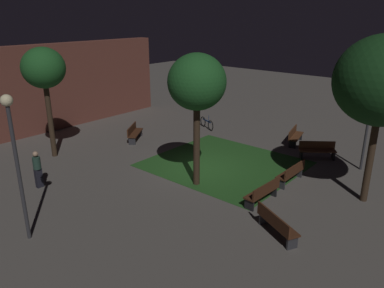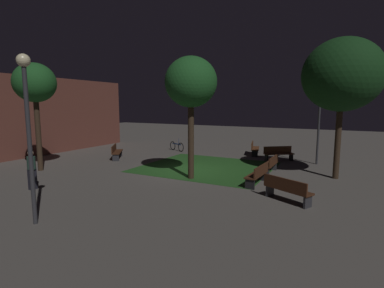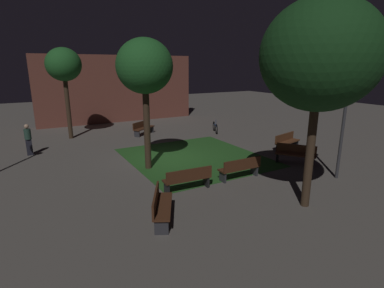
{
  "view_description": "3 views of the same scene",
  "coord_description": "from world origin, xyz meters",
  "px_view_note": "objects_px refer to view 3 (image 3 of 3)",
  "views": [
    {
      "loc": [
        -12.85,
        -10.13,
        7.0
      ],
      "look_at": [
        -0.48,
        0.39,
        1.28
      ],
      "focal_mm": 34.89,
      "sensor_mm": 36.0,
      "label": 1
    },
    {
      "loc": [
        -13.38,
        -7.01,
        3.45
      ],
      "look_at": [
        0.15,
        0.06,
        1.37
      ],
      "focal_mm": 27.47,
      "sensor_mm": 36.0,
      "label": 2
    },
    {
      "loc": [
        -6.06,
        -12.77,
        4.45
      ],
      "look_at": [
        0.64,
        -0.86,
        0.85
      ],
      "focal_mm": 27.93,
      "sensor_mm": 36.0,
      "label": 3
    }
  ],
  "objects_px": {
    "bench_front_left": "(240,168)",
    "bench_path_side": "(296,153)",
    "bench_back_row": "(188,178)",
    "bench_near_trees": "(160,205)",
    "tree_right_canopy": "(145,68)",
    "bench_front_right": "(287,141)",
    "lamp_post_near_wall": "(345,113)",
    "tree_tall_center": "(320,56)",
    "bench_by_lamp": "(143,127)",
    "tree_left_canopy": "(64,66)",
    "pedestrian": "(28,139)"
  },
  "relations": [
    {
      "from": "bench_front_left",
      "to": "bench_path_side",
      "type": "bearing_deg",
      "value": 5.34
    },
    {
      "from": "bench_back_row",
      "to": "bench_near_trees",
      "type": "relative_size",
      "value": 1.0
    },
    {
      "from": "bench_path_side",
      "to": "bench_near_trees",
      "type": "height_order",
      "value": "same"
    },
    {
      "from": "bench_near_trees",
      "to": "tree_right_canopy",
      "type": "relative_size",
      "value": 0.33
    },
    {
      "from": "bench_front_right",
      "to": "tree_right_canopy",
      "type": "xyz_separation_m",
      "value": [
        -7.66,
        0.84,
        3.89
      ]
    },
    {
      "from": "lamp_post_near_wall",
      "to": "tree_right_canopy",
      "type": "bearing_deg",
      "value": 141.83
    },
    {
      "from": "bench_front_right",
      "to": "tree_tall_center",
      "type": "height_order",
      "value": "tree_tall_center"
    },
    {
      "from": "bench_front_right",
      "to": "bench_near_trees",
      "type": "xyz_separation_m",
      "value": [
        -9.04,
        -3.71,
        0.0
      ]
    },
    {
      "from": "bench_by_lamp",
      "to": "lamp_post_near_wall",
      "type": "distance_m",
      "value": 12.32
    },
    {
      "from": "bench_path_side",
      "to": "tree_tall_center",
      "type": "relative_size",
      "value": 0.27
    },
    {
      "from": "bench_back_row",
      "to": "bench_front_left",
      "type": "height_order",
      "value": "same"
    },
    {
      "from": "bench_path_side",
      "to": "bench_front_right",
      "type": "distance_m",
      "value": 2.36
    },
    {
      "from": "tree_left_canopy",
      "to": "tree_tall_center",
      "type": "xyz_separation_m",
      "value": [
        5.3,
        -13.75,
        0.28
      ]
    },
    {
      "from": "bench_by_lamp",
      "to": "pedestrian",
      "type": "height_order",
      "value": "pedestrian"
    },
    {
      "from": "bench_front_left",
      "to": "bench_near_trees",
      "type": "bearing_deg",
      "value": -160.3
    },
    {
      "from": "bench_by_lamp",
      "to": "bench_path_side",
      "type": "bearing_deg",
      "value": -66.2
    },
    {
      "from": "tree_right_canopy",
      "to": "pedestrian",
      "type": "bearing_deg",
      "value": 133.01
    },
    {
      "from": "bench_path_side",
      "to": "pedestrian",
      "type": "xyz_separation_m",
      "value": [
        -10.81,
        7.63,
        0.37
      ]
    },
    {
      "from": "bench_front_left",
      "to": "lamp_post_near_wall",
      "type": "relative_size",
      "value": 0.47
    },
    {
      "from": "bench_front_left",
      "to": "tree_tall_center",
      "type": "distance_m",
      "value": 5.16
    },
    {
      "from": "bench_back_row",
      "to": "tree_left_canopy",
      "type": "distance_m",
      "value": 11.8
    },
    {
      "from": "bench_back_row",
      "to": "bench_front_right",
      "type": "height_order",
      "value": "same"
    },
    {
      "from": "tree_left_canopy",
      "to": "tree_tall_center",
      "type": "height_order",
      "value": "tree_tall_center"
    },
    {
      "from": "bench_near_trees",
      "to": "tree_tall_center",
      "type": "xyz_separation_m",
      "value": [
        4.51,
        -1.44,
        4.24
      ]
    },
    {
      "from": "bench_path_side",
      "to": "tree_left_canopy",
      "type": "height_order",
      "value": "tree_left_canopy"
    },
    {
      "from": "bench_front_right",
      "to": "bench_by_lamp",
      "type": "bearing_deg",
      "value": 126.73
    },
    {
      "from": "tree_tall_center",
      "to": "bench_back_row",
      "type": "bearing_deg",
      "value": 133.58
    },
    {
      "from": "bench_front_left",
      "to": "tree_tall_center",
      "type": "height_order",
      "value": "tree_tall_center"
    },
    {
      "from": "bench_front_left",
      "to": "lamp_post_near_wall",
      "type": "distance_m",
      "value": 4.53
    },
    {
      "from": "bench_front_left",
      "to": "bench_by_lamp",
      "type": "relative_size",
      "value": 1.03
    },
    {
      "from": "tree_left_canopy",
      "to": "pedestrian",
      "type": "distance_m",
      "value": 5.18
    },
    {
      "from": "bench_front_right",
      "to": "lamp_post_near_wall",
      "type": "distance_m",
      "value": 4.83
    },
    {
      "from": "bench_by_lamp",
      "to": "tree_right_canopy",
      "type": "relative_size",
      "value": 0.32
    },
    {
      "from": "bench_path_side",
      "to": "tree_right_canopy",
      "type": "xyz_separation_m",
      "value": [
        -6.25,
        2.75,
        3.89
      ]
    },
    {
      "from": "tree_tall_center",
      "to": "tree_right_canopy",
      "type": "bearing_deg",
      "value": 117.49
    },
    {
      "from": "bench_front_left",
      "to": "tree_right_canopy",
      "type": "bearing_deg",
      "value": 131.74
    },
    {
      "from": "bench_near_trees",
      "to": "tree_tall_center",
      "type": "height_order",
      "value": "tree_tall_center"
    },
    {
      "from": "pedestrian",
      "to": "bench_by_lamp",
      "type": "bearing_deg",
      "value": 13.54
    },
    {
      "from": "lamp_post_near_wall",
      "to": "pedestrian",
      "type": "xyz_separation_m",
      "value": [
        -10.81,
        9.8,
        -1.82
      ]
    },
    {
      "from": "bench_near_trees",
      "to": "tree_right_canopy",
      "type": "height_order",
      "value": "tree_right_canopy"
    },
    {
      "from": "bench_path_side",
      "to": "tree_left_canopy",
      "type": "relative_size",
      "value": 0.31
    },
    {
      "from": "bench_by_lamp",
      "to": "bench_front_right",
      "type": "bearing_deg",
      "value": -53.27
    },
    {
      "from": "bench_near_trees",
      "to": "bench_by_lamp",
      "type": "xyz_separation_m",
      "value": [
        3.56,
        11.06,
        0.0
      ]
    },
    {
      "from": "bench_front_left",
      "to": "tree_right_canopy",
      "type": "xyz_separation_m",
      "value": [
        -2.74,
        3.07,
        3.89
      ]
    },
    {
      "from": "pedestrian",
      "to": "bench_back_row",
      "type": "bearing_deg",
      "value": -58.4
    },
    {
      "from": "bench_front_left",
      "to": "bench_front_right",
      "type": "distance_m",
      "value": 5.4
    },
    {
      "from": "bench_back_row",
      "to": "pedestrian",
      "type": "relative_size",
      "value": 1.13
    },
    {
      "from": "tree_right_canopy",
      "to": "tree_left_canopy",
      "type": "bearing_deg",
      "value": 105.67
    },
    {
      "from": "tree_left_canopy",
      "to": "bench_near_trees",
      "type": "bearing_deg",
      "value": -86.33
    },
    {
      "from": "bench_front_right",
      "to": "tree_left_canopy",
      "type": "distance_m",
      "value": 13.65
    }
  ]
}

